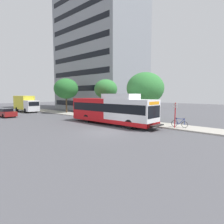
# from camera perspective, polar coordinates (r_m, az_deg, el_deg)

# --- Properties ---
(ground_plane) EXTENTS (120.00, 120.00, 0.00)m
(ground_plane) POSITION_cam_1_polar(r_m,az_deg,el_deg) (24.24, -15.71, -3.30)
(ground_plane) COLOR #4C4C51
(sidewalk_curb) EXTENTS (3.00, 56.00, 0.14)m
(sidewalk_curb) POSITION_cam_1_polar(r_m,az_deg,el_deg) (27.09, -0.73, -2.03)
(sidewalk_curb) COLOR #A8A399
(sidewalk_curb) RESTS_ON ground
(transit_bus) EXTENTS (2.58, 12.25, 3.65)m
(transit_bus) POSITION_cam_1_polar(r_m,az_deg,el_deg) (22.39, -0.13, 0.59)
(transit_bus) COLOR white
(transit_bus) RESTS_ON ground
(bus_stop_sign_pole) EXTENTS (0.10, 0.36, 2.60)m
(bus_stop_sign_pole) POSITION_cam_1_polar(r_m,az_deg,el_deg) (20.36, 18.61, -0.35)
(bus_stop_sign_pole) COLOR red
(bus_stop_sign_pole) RESTS_ON sidewalk_curb
(bicycle_parked) EXTENTS (0.52, 1.76, 1.02)m
(bicycle_parked) POSITION_cam_1_polar(r_m,az_deg,el_deg) (20.92, 19.79, -3.24)
(bicycle_parked) COLOR black
(bicycle_parked) RESTS_ON sidewalk_curb
(street_tree_near_stop) EXTENTS (4.75, 4.75, 6.24)m
(street_tree_near_stop) POSITION_cam_1_polar(r_m,az_deg,el_deg) (24.54, 10.04, 7.14)
(street_tree_near_stop) COLOR #4C3823
(street_tree_near_stop) RESTS_ON sidewalk_curb
(street_tree_mid_block) EXTENTS (3.51, 3.51, 5.72)m
(street_tree_mid_block) POSITION_cam_1_polar(r_m,az_deg,el_deg) (28.90, -1.90, 6.94)
(street_tree_mid_block) COLOR #4C3823
(street_tree_mid_block) RESTS_ON sidewalk_curb
(street_tree_far_block) EXTENTS (4.47, 4.47, 6.39)m
(street_tree_far_block) POSITION_cam_1_polar(r_m,az_deg,el_deg) (36.32, -13.77, 6.92)
(street_tree_far_block) COLOR #4C3823
(street_tree_far_block) RESTS_ON sidewalk_curb
(parked_car_far_lane) EXTENTS (1.80, 4.50, 1.33)m
(parked_car_far_lane) POSITION_cam_1_polar(r_m,az_deg,el_deg) (34.14, -29.51, -0.19)
(parked_car_far_lane) COLOR maroon
(parked_car_far_lane) RESTS_ON ground
(box_truck_background) EXTENTS (2.32, 7.01, 3.25)m
(box_truck_background) POSITION_cam_1_polar(r_m,az_deg,el_deg) (41.68, -24.72, 2.41)
(box_truck_background) COLOR silver
(box_truck_background) RESTS_ON ground
(apartment_tower_backdrop) EXTENTS (12.79, 19.49, 28.83)m
(apartment_tower_backdrop) POSITION_cam_1_polar(r_m,az_deg,el_deg) (46.16, -3.59, 19.01)
(apartment_tower_backdrop) COLOR gray
(apartment_tower_backdrop) RESTS_ON ground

